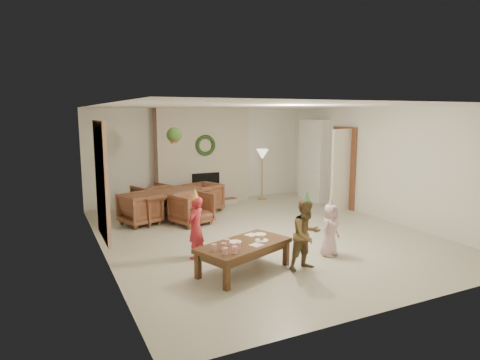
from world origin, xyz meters
TOP-DOWN VIEW (x-y plane):
  - floor at (0.00, 0.00)m, footprint 7.00×7.00m
  - ceiling at (0.00, 0.00)m, footprint 7.00×7.00m
  - wall_back at (0.00, 3.50)m, footprint 7.00×0.00m
  - wall_front at (0.00, -3.50)m, footprint 7.00×0.00m
  - wall_left at (-3.00, 0.00)m, footprint 0.00×7.00m
  - wall_right at (3.00, 0.00)m, footprint 0.00×7.00m
  - fireplace_mass at (0.00, 3.30)m, footprint 2.50×0.40m
  - fireplace_hearth at (0.00, 2.95)m, footprint 1.60×0.30m
  - fireplace_firebox at (0.00, 3.12)m, footprint 0.75×0.12m
  - fireplace_wreath at (0.00, 3.07)m, footprint 0.54×0.10m
  - floor_lamp_base at (1.63, 3.00)m, footprint 0.26×0.26m
  - floor_lamp_post at (1.63, 3.00)m, footprint 0.03×0.03m
  - floor_lamp_shade at (1.63, 3.00)m, footprint 0.33×0.33m
  - bookshelf_carcass at (2.84, 2.30)m, footprint 0.30×1.00m
  - bookshelf_shelf_a at (2.82, 2.30)m, footprint 0.30×0.92m
  - bookshelf_shelf_b at (2.82, 2.30)m, footprint 0.30×0.92m
  - bookshelf_shelf_c at (2.82, 2.30)m, footprint 0.30×0.92m
  - bookshelf_shelf_d at (2.82, 2.30)m, footprint 0.30×0.92m
  - books_row_lower at (2.80, 2.15)m, footprint 0.20×0.40m
  - books_row_mid at (2.80, 2.35)m, footprint 0.20×0.44m
  - books_row_upper at (2.80, 2.20)m, footprint 0.20×0.36m
  - door_frame at (2.96, 1.20)m, footprint 0.05×0.86m
  - door_leaf at (2.58, 0.82)m, footprint 0.77×0.32m
  - curtain_panel at (-2.96, 0.20)m, footprint 0.06×1.20m
  - dining_table at (-1.27, 2.04)m, footprint 2.00×1.51m
  - dining_chair_near at (-1.01, 1.31)m, footprint 0.94×0.95m
  - dining_chair_far at (-1.52, 2.78)m, footprint 0.94×0.95m
  - dining_chair_left at (-2.00, 1.79)m, footprint 0.95×0.94m
  - dining_chair_right at (-0.35, 2.36)m, footprint 0.95×0.94m
  - hanging_plant_cord at (-1.30, 1.50)m, footprint 0.01×0.01m
  - hanging_plant_pot at (-1.30, 1.50)m, footprint 0.16×0.16m
  - hanging_plant_foliage at (-1.30, 1.50)m, footprint 0.32×0.32m
  - coffee_table_top at (-1.20, -1.60)m, footprint 1.61×1.19m
  - coffee_table_apron at (-1.20, -1.60)m, footprint 1.46×1.05m
  - coffee_leg_fl at (-1.71, -2.11)m, footprint 0.10×0.10m
  - coffee_leg_fr at (-0.48, -1.64)m, footprint 0.10×0.10m
  - coffee_leg_bl at (-1.92, -1.56)m, footprint 0.10×0.10m
  - coffee_leg_br at (-0.69, -1.09)m, footprint 0.10×0.10m
  - cup_a at (-1.66, -1.95)m, footprint 0.10×0.10m
  - cup_b at (-1.74, -1.75)m, footprint 0.10×0.10m
  - cup_c at (-1.51, -1.96)m, footprint 0.10×0.10m
  - cup_d at (-1.59, -1.75)m, footprint 0.10×0.10m
  - cup_e at (-1.40, -1.82)m, footprint 0.10×0.10m
  - cup_f at (-1.48, -1.61)m, footprint 0.10×0.10m
  - plate_a at (-1.30, -1.50)m, footprint 0.26×0.26m
  - plate_b at (-0.90, -1.61)m, footprint 0.26×0.26m
  - plate_c at (-0.77, -1.32)m, footprint 0.26×0.26m
  - food_scoop at (-0.90, -1.61)m, footprint 0.10×0.10m
  - napkin_left at (-1.07, -1.77)m, footprint 0.22×0.22m
  - napkin_right at (-0.91, -1.28)m, footprint 0.22×0.22m
  - child_red at (-1.64, -0.72)m, footprint 0.45×0.43m
  - party_hat_red at (-1.64, -0.72)m, footprint 0.18×0.18m
  - child_plaid at (-0.30, -1.92)m, footprint 0.58×0.47m
  - party_hat_plaid at (-0.30, -1.92)m, footprint 0.16×0.16m
  - child_pink at (0.42, -1.58)m, footprint 0.51×0.43m
  - party_hat_pink at (0.42, -1.58)m, footprint 0.14×0.14m

SIDE VIEW (x-z plane):
  - floor at x=0.00m, z-range 0.00..0.00m
  - floor_lamp_base at x=1.63m, z-range 0.00..0.03m
  - fireplace_hearth at x=0.00m, z-range 0.00..0.12m
  - coffee_leg_fl at x=-1.71m, z-range 0.00..0.38m
  - coffee_leg_fr at x=-0.48m, z-range 0.00..0.38m
  - coffee_leg_bl at x=-1.92m, z-range 0.00..0.38m
  - coffee_leg_br at x=-0.69m, z-range 0.00..0.38m
  - dining_table at x=-1.27m, z-range 0.00..0.62m
  - coffee_table_apron at x=-1.20m, z-range 0.29..0.38m
  - dining_chair_near at x=-1.01m, z-range 0.00..0.69m
  - dining_chair_far at x=-1.52m, z-range 0.00..0.69m
  - dining_chair_left at x=-2.00m, z-range 0.00..0.69m
  - dining_chair_right at x=-0.35m, z-range 0.00..0.69m
  - coffee_table_top at x=-1.20m, z-range 0.38..0.44m
  - child_pink at x=0.42m, z-range 0.00..0.88m
  - napkin_left at x=-1.07m, z-range 0.44..0.45m
  - napkin_right at x=-0.91m, z-range 0.44..0.45m
  - plate_a at x=-1.30m, z-range 0.44..0.45m
  - plate_b at x=-0.90m, z-range 0.44..0.45m
  - plate_c at x=-0.77m, z-range 0.44..0.45m
  - fireplace_firebox at x=0.00m, z-range 0.07..0.82m
  - bookshelf_shelf_a at x=2.82m, z-range 0.43..0.47m
  - food_scoop at x=-0.90m, z-range 0.45..0.53m
  - cup_a at x=-1.66m, z-range 0.44..0.54m
  - cup_b at x=-1.74m, z-range 0.44..0.54m
  - cup_c at x=-1.51m, z-range 0.44..0.54m
  - cup_d at x=-1.59m, z-range 0.44..0.54m
  - cup_e at x=-1.40m, z-range 0.44..0.54m
  - cup_f at x=-1.48m, z-range 0.44..0.54m
  - child_red at x=-1.64m, z-range 0.00..1.03m
  - child_plaid at x=-0.30m, z-range 0.00..1.09m
  - books_row_lower at x=2.80m, z-range 0.47..0.71m
  - floor_lamp_post at x=1.63m, z-range 0.02..1.28m
  - bookshelf_shelf_b at x=2.82m, z-range 0.83..0.86m
  - party_hat_pink at x=0.42m, z-range 0.84..1.00m
  - books_row_mid at x=2.80m, z-range 0.87..1.11m
  - door_leaf at x=2.58m, z-range 0.00..2.00m
  - door_frame at x=2.96m, z-range 0.00..2.04m
  - party_hat_red at x=-1.64m, z-range 0.98..1.18m
  - bookshelf_carcass at x=2.84m, z-range 0.00..2.20m
  - party_hat_plaid at x=-0.30m, z-range 1.04..1.22m
  - wall_back at x=0.00m, z-range -2.25..4.75m
  - wall_front at x=0.00m, z-range -2.25..4.75m
  - wall_left at x=-3.00m, z-range -2.25..4.75m
  - wall_right at x=3.00m, z-range -2.25..4.75m
  - fireplace_mass at x=0.00m, z-range 0.00..2.50m
  - bookshelf_shelf_c at x=2.82m, z-range 1.24..1.26m
  - curtain_panel at x=-2.96m, z-range 0.25..2.25m
  - floor_lamp_shade at x=1.63m, z-range 1.11..1.39m
  - books_row_upper at x=2.80m, z-range 1.27..1.49m
  - fireplace_wreath at x=0.00m, z-range 1.28..1.82m
  - bookshelf_shelf_d at x=2.82m, z-range 1.64..1.66m
  - hanging_plant_pot at x=-1.30m, z-range 1.74..1.86m
  - hanging_plant_foliage at x=-1.30m, z-range 1.76..2.08m
  - hanging_plant_cord at x=-1.30m, z-range 1.80..2.50m
  - ceiling at x=0.00m, z-range 2.50..2.50m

